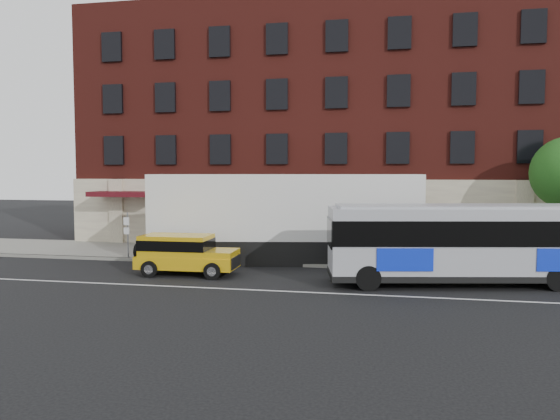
% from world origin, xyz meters
% --- Properties ---
extents(ground, '(120.00, 120.00, 0.00)m').
position_xyz_m(ground, '(0.00, 0.00, 0.00)').
color(ground, black).
rests_on(ground, ground).
extents(sidewalk, '(60.00, 6.00, 0.15)m').
position_xyz_m(sidewalk, '(0.00, 9.00, 0.07)').
color(sidewalk, gray).
rests_on(sidewalk, ground).
extents(kerb, '(60.00, 0.25, 0.15)m').
position_xyz_m(kerb, '(0.00, 6.00, 0.07)').
color(kerb, gray).
rests_on(kerb, ground).
extents(lane_line, '(60.00, 0.12, 0.01)m').
position_xyz_m(lane_line, '(0.00, 0.50, 0.01)').
color(lane_line, silver).
rests_on(lane_line, ground).
extents(building, '(30.00, 12.10, 15.00)m').
position_xyz_m(building, '(-0.01, 16.92, 7.58)').
color(building, '#571A14').
rests_on(building, sidewalk).
extents(sign_pole, '(0.30, 0.20, 2.50)m').
position_xyz_m(sign_pole, '(-8.50, 6.15, 1.45)').
color(sign_pole, slate).
rests_on(sign_pole, ground).
extents(city_bus, '(12.17, 4.72, 3.26)m').
position_xyz_m(city_bus, '(8.28, 3.20, 1.80)').
color(city_bus, '#A1A3AA').
rests_on(city_bus, ground).
extents(yellow_suv, '(4.70, 2.13, 1.78)m').
position_xyz_m(yellow_suv, '(-4.22, 2.99, 1.02)').
color(yellow_suv, gold).
rests_on(yellow_suv, ground).
extents(shipping_container, '(13.68, 5.01, 4.47)m').
position_xyz_m(shipping_container, '(-0.35, 7.04, 2.21)').
color(shipping_container, black).
rests_on(shipping_container, ground).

